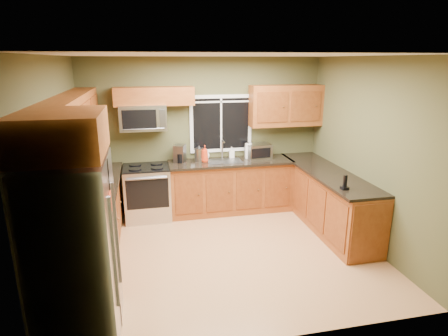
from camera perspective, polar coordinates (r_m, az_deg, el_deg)
name	(u,v)px	position (r m, az deg, el deg)	size (l,w,h in m)	color
floor	(226,252)	(5.48, 0.26, -12.67)	(4.20, 4.20, 0.00)	#B88050
ceiling	(226,55)	(4.81, 0.30, 16.82)	(4.20, 4.20, 0.00)	white
back_wall	(204,135)	(6.70, -3.01, 5.00)	(4.20, 4.20, 0.00)	#4A4B2B
front_wall	(269,213)	(3.33, 6.91, -6.82)	(4.20, 4.20, 0.00)	#4A4B2B
left_wall	(58,170)	(4.99, -24.02, -0.32)	(3.60, 3.60, 0.00)	#4A4B2B
right_wall	(368,153)	(5.79, 21.06, 2.13)	(3.60, 3.60, 0.00)	#4A4B2B
window	(221,124)	(6.70, -0.46, 6.78)	(1.12, 0.03, 1.02)	white
base_cabinets_left	(95,220)	(5.67, -19.06, -7.55)	(0.60, 2.65, 0.90)	brown
countertop_left	(94,189)	(5.50, -19.25, -3.05)	(0.65, 2.65, 0.04)	black
base_cabinets_back	(231,187)	(6.73, 1.01, -2.88)	(2.17, 0.60, 0.90)	brown
countertop_back	(231,162)	(6.57, 1.07, 0.93)	(2.17, 0.65, 0.04)	black
base_cabinets_peninsula	(326,200)	(6.34, 15.34, -4.69)	(0.60, 2.52, 0.90)	brown
countertop_peninsula	(327,172)	(6.19, 15.42, -0.62)	(0.65, 2.50, 0.04)	black
upper_cabinets_left	(74,122)	(5.31, -21.90, 6.50)	(0.33, 2.65, 0.72)	brown
upper_cabinets_back_left	(154,96)	(6.36, -10.58, 10.71)	(1.30, 0.33, 0.30)	brown
upper_cabinets_back_right	(286,106)	(6.84, 9.40, 9.36)	(1.30, 0.33, 0.72)	brown
upper_cabinet_over_fridge	(61,134)	(3.52, -23.63, 4.77)	(0.72, 0.90, 0.38)	brown
refrigerator	(75,252)	(3.88, -21.72, -11.77)	(0.74, 0.90, 1.80)	#B7B7BC
range	(148,192)	(6.54, -11.57, -3.63)	(0.76, 0.69, 0.94)	#B7B7BC
microwave	(143,117)	(6.37, -12.23, 7.53)	(0.76, 0.41, 0.42)	#B7B7BC
sink	(224,160)	(6.55, 0.06, 1.18)	(0.60, 0.42, 0.36)	slate
toaster_oven	(258,151)	(6.73, 5.27, 2.58)	(0.45, 0.37, 0.26)	#B7B7BC
coffee_maker	(180,154)	(6.51, -6.74, 2.13)	(0.24, 0.28, 0.30)	slate
kettle	(199,154)	(6.51, -3.80, 2.15)	(0.20, 0.20, 0.29)	#B7B7BC
paper_towel_roll	(248,151)	(6.71, 3.72, 2.60)	(0.14, 0.14, 0.30)	white
soap_bottle_a	(205,154)	(6.46, -2.93, 2.18)	(0.11, 0.11, 0.29)	red
soap_bottle_b	(232,152)	(6.76, 1.19, 2.41)	(0.09, 0.09, 0.20)	white
soap_bottle_c	(206,154)	(6.67, -2.83, 2.17)	(0.15, 0.15, 0.19)	white
cordless_phone	(345,185)	(5.37, 17.92, -2.49)	(0.10, 0.10, 0.20)	black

